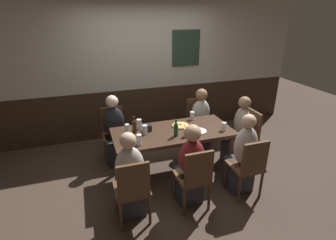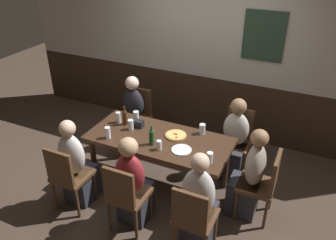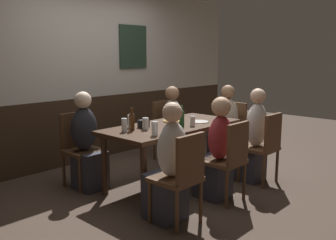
# 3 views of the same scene
# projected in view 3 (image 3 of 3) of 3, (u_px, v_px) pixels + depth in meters

# --- Properties ---
(ground_plane) EXTENTS (12.00, 12.00, 0.00)m
(ground_plane) POSITION_uv_depth(u_px,v_px,m) (172.00, 184.00, 4.57)
(ground_plane) COLOR #423328
(wall_back) EXTENTS (6.40, 0.13, 2.60)m
(wall_back) POSITION_uv_depth(u_px,v_px,m) (90.00, 73.00, 5.44)
(wall_back) COLOR #332316
(wall_back) RESTS_ON ground_plane
(dining_table) EXTENTS (1.76, 0.80, 0.74)m
(dining_table) POSITION_uv_depth(u_px,v_px,m) (172.00, 132.00, 4.45)
(dining_table) COLOR #382316
(dining_table) RESTS_ON ground_plane
(chair_mid_near) EXTENTS (0.40, 0.40, 0.88)m
(chair_mid_near) POSITION_uv_depth(u_px,v_px,m) (229.00, 157.00, 3.93)
(chair_mid_near) COLOR #513521
(chair_mid_near) RESTS_ON ground_plane
(chair_left_near) EXTENTS (0.40, 0.40, 0.88)m
(chair_left_near) POSITION_uv_depth(u_px,v_px,m) (182.00, 174.00, 3.37)
(chair_left_near) COLOR #513521
(chair_left_near) RESTS_ON ground_plane
(chair_head_east) EXTENTS (0.40, 0.40, 0.88)m
(chair_head_east) POSITION_uv_depth(u_px,v_px,m) (231.00, 129.00, 5.42)
(chair_head_east) COLOR #513521
(chair_head_east) RESTS_ON ground_plane
(chair_right_near) EXTENTS (0.40, 0.40, 0.88)m
(chair_right_near) POSITION_uv_depth(u_px,v_px,m) (264.00, 144.00, 4.49)
(chair_right_near) COLOR #513521
(chair_right_near) RESTS_ON ground_plane
(chair_left_far) EXTENTS (0.40, 0.40, 0.88)m
(chair_left_far) POSITION_uv_depth(u_px,v_px,m) (79.00, 145.00, 4.47)
(chair_left_far) COLOR #513521
(chair_left_far) RESTS_ON ground_plane
(chair_right_far) EXTENTS (0.40, 0.40, 0.88)m
(chair_right_far) POSITION_uv_depth(u_px,v_px,m) (166.00, 127.00, 5.59)
(chair_right_far) COLOR #513521
(chair_right_far) RESTS_ON ground_plane
(person_mid_near) EXTENTS (0.34, 0.37, 1.13)m
(person_mid_near) POSITION_uv_depth(u_px,v_px,m) (216.00, 156.00, 4.05)
(person_mid_near) COLOR #2D2D38
(person_mid_near) RESTS_ON ground_plane
(person_left_near) EXTENTS (0.34, 0.37, 1.15)m
(person_left_near) POSITION_uv_depth(u_px,v_px,m) (169.00, 172.00, 3.49)
(person_left_near) COLOR #2D2D38
(person_left_near) RESTS_ON ground_plane
(person_head_east) EXTENTS (0.37, 0.34, 1.15)m
(person_head_east) POSITION_uv_depth(u_px,v_px,m) (225.00, 131.00, 5.30)
(person_head_east) COLOR #2D2D38
(person_head_east) RESTS_ON ground_plane
(person_right_near) EXTENTS (0.34, 0.37, 1.17)m
(person_right_near) POSITION_uv_depth(u_px,v_px,m) (253.00, 142.00, 4.60)
(person_right_near) COLOR #2D2D38
(person_right_near) RESTS_ON ground_plane
(person_left_far) EXTENTS (0.34, 0.37, 1.15)m
(person_left_far) POSITION_uv_depth(u_px,v_px,m) (87.00, 148.00, 4.36)
(person_left_far) COLOR #2D2D38
(person_left_far) RESTS_ON ground_plane
(person_right_far) EXTENTS (0.34, 0.37, 1.12)m
(person_right_far) POSITION_uv_depth(u_px,v_px,m) (174.00, 130.00, 5.48)
(person_right_far) COLOR #2D2D38
(person_right_far) RESTS_ON ground_plane
(pizza) EXTENTS (0.26, 0.26, 0.03)m
(pizza) POSITION_uv_depth(u_px,v_px,m) (174.00, 121.00, 4.64)
(pizza) COLOR tan
(pizza) RESTS_ON dining_table
(highball_clear) EXTENTS (0.07, 0.07, 0.15)m
(highball_clear) POSITION_uv_depth(u_px,v_px,m) (131.00, 122.00, 4.25)
(highball_clear) COLOR silver
(highball_clear) RESTS_ON dining_table
(beer_glass_tall) EXTENTS (0.07, 0.07, 0.13)m
(beer_glass_tall) POSITION_uv_depth(u_px,v_px,m) (177.00, 113.00, 4.96)
(beer_glass_tall) COLOR silver
(beer_glass_tall) RESTS_ON dining_table
(tumbler_water) EXTENTS (0.06, 0.06, 0.15)m
(tumbler_water) POSITION_uv_depth(u_px,v_px,m) (124.00, 126.00, 4.03)
(tumbler_water) COLOR silver
(tumbler_water) RESTS_ON dining_table
(tumbler_short) EXTENTS (0.07, 0.07, 0.13)m
(tumbler_short) POSITION_uv_depth(u_px,v_px,m) (145.00, 124.00, 4.15)
(tumbler_short) COLOR silver
(tumbler_short) RESTS_ON dining_table
(pint_glass_pale) EXTENTS (0.07, 0.07, 0.15)m
(pint_glass_pale) POSITION_uv_depth(u_px,v_px,m) (155.00, 129.00, 3.84)
(pint_glass_pale) COLOR silver
(pint_glass_pale) RESTS_ON dining_table
(beer_glass_half) EXTENTS (0.07, 0.07, 0.12)m
(beer_glass_half) POSITION_uv_depth(u_px,v_px,m) (221.00, 115.00, 4.81)
(beer_glass_half) COLOR silver
(beer_glass_half) RESTS_ON dining_table
(pint_glass_amber) EXTENTS (0.06, 0.06, 0.12)m
(pint_glass_amber) POSITION_uv_depth(u_px,v_px,m) (193.00, 122.00, 4.36)
(pint_glass_amber) COLOR silver
(pint_glass_amber) RESTS_ON dining_table
(beer_bottle_green) EXTENTS (0.06, 0.06, 0.25)m
(beer_bottle_green) POSITION_uv_depth(u_px,v_px,m) (182.00, 118.00, 4.30)
(beer_bottle_green) COLOR #194723
(beer_bottle_green) RESTS_ON dining_table
(beer_bottle_brown) EXTENTS (0.06, 0.06, 0.26)m
(beer_bottle_brown) POSITION_uv_depth(u_px,v_px,m) (132.00, 121.00, 4.10)
(beer_bottle_brown) COLOR #42230F
(beer_bottle_brown) RESTS_ON dining_table
(plate_white_large) EXTENTS (0.23, 0.23, 0.01)m
(plate_white_large) POSITION_uv_depth(u_px,v_px,m) (199.00, 122.00, 4.60)
(plate_white_large) COLOR white
(plate_white_large) RESTS_ON dining_table
(condiment_caddy) EXTENTS (0.11, 0.09, 0.09)m
(condiment_caddy) POSITION_uv_depth(u_px,v_px,m) (144.00, 124.00, 4.26)
(condiment_caddy) COLOR black
(condiment_caddy) RESTS_ON dining_table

